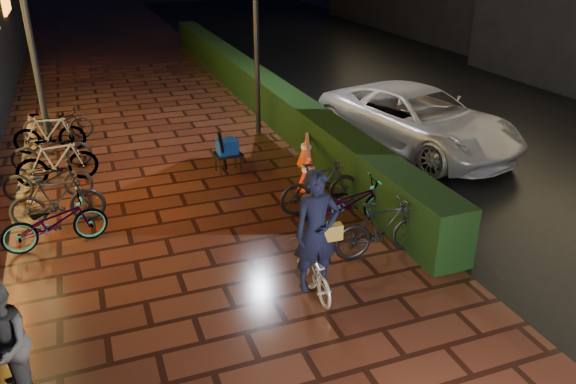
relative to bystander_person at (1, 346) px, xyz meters
name	(u,v)px	position (x,y,z in m)	size (l,w,h in m)	color
ground	(206,249)	(2.67, 2.46, -0.76)	(80.00, 80.00, 0.00)	#381911
asphalt_road	(474,109)	(11.67, 7.46, -0.76)	(11.00, 60.00, 0.01)	black
hedge	(253,85)	(5.97, 10.46, -0.26)	(0.70, 20.00, 1.00)	black
bystander_person	(1,346)	(0.00, 0.00, 0.00)	(0.74, 0.58, 1.52)	#58585A
van	(417,119)	(8.33, 5.28, -0.05)	(2.32, 5.03, 1.40)	silver
lamp_post_hedge	(256,27)	(5.23, 7.68, 1.84)	(0.45, 0.22, 4.72)	black
lamp_post_sf	(26,16)	(0.26, 8.76, 2.18)	(0.51, 0.16, 5.34)	black
cyclist	(315,249)	(3.84, 0.76, -0.07)	(0.68, 1.32, 1.86)	silver
traffic_barrier	(308,160)	(5.33, 4.64, -0.41)	(0.95, 1.69, 0.69)	#FF350D
cart_assembly	(227,149)	(3.82, 5.40, -0.23)	(0.57, 0.59, 1.04)	black
parked_bikes_storefront	(53,162)	(0.42, 6.11, -0.32)	(1.87, 6.23, 0.94)	black
parked_bikes_hedge	(349,204)	(5.11, 2.28, -0.30)	(1.87, 2.31, 0.94)	black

